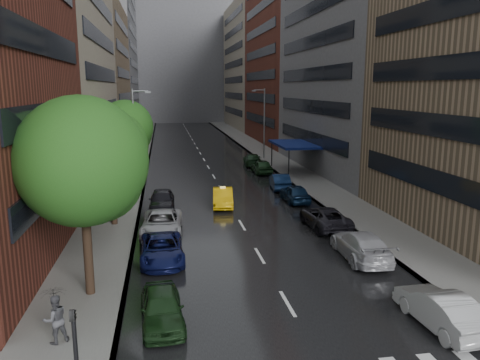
% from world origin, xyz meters
% --- Properties ---
extents(ground, '(220.00, 220.00, 0.00)m').
position_xyz_m(ground, '(0.00, 0.00, 0.00)').
color(ground, gray).
rests_on(ground, ground).
extents(road, '(14.00, 140.00, 0.01)m').
position_xyz_m(road, '(0.00, 50.00, 0.01)').
color(road, black).
rests_on(road, ground).
extents(sidewalk_left, '(4.00, 140.00, 0.15)m').
position_xyz_m(sidewalk_left, '(-9.00, 50.00, 0.07)').
color(sidewalk_left, gray).
rests_on(sidewalk_left, ground).
extents(sidewalk_right, '(4.00, 140.00, 0.15)m').
position_xyz_m(sidewalk_right, '(9.00, 50.00, 0.07)').
color(sidewalk_right, gray).
rests_on(sidewalk_right, ground).
extents(buildings_left, '(8.00, 108.00, 38.00)m').
position_xyz_m(buildings_left, '(-15.00, 58.79, 15.99)').
color(buildings_left, maroon).
rests_on(buildings_left, ground).
extents(buildings_right, '(8.05, 109.10, 36.00)m').
position_xyz_m(buildings_right, '(15.00, 56.70, 15.03)').
color(buildings_right, '#937A5B').
rests_on(buildings_right, ground).
extents(building_far, '(40.00, 14.00, 32.00)m').
position_xyz_m(building_far, '(0.00, 118.00, 16.00)').
color(building_far, slate).
rests_on(building_far, ground).
extents(tree_near, '(5.65, 5.65, 9.00)m').
position_xyz_m(tree_near, '(-8.60, 6.18, 6.16)').
color(tree_near, '#382619').
rests_on(tree_near, ground).
extents(tree_mid, '(4.94, 4.94, 7.88)m').
position_xyz_m(tree_mid, '(-8.60, 17.28, 5.39)').
color(tree_mid, '#382619').
rests_on(tree_mid, ground).
extents(tree_far, '(5.13, 5.13, 8.17)m').
position_xyz_m(tree_far, '(-8.60, 30.83, 5.59)').
color(tree_far, '#382619').
rests_on(tree_far, ground).
extents(taxi, '(1.99, 4.53, 1.45)m').
position_xyz_m(taxi, '(-0.63, 21.40, 0.72)').
color(taxi, '#EBB10C').
rests_on(taxi, ground).
extents(parked_cars_left, '(2.82, 22.32, 1.60)m').
position_xyz_m(parked_cars_left, '(-5.40, 13.12, 0.74)').
color(parked_cars_left, black).
rests_on(parked_cars_left, ground).
extents(parked_cars_right, '(2.49, 44.22, 1.54)m').
position_xyz_m(parked_cars_right, '(5.40, 20.61, 0.74)').
color(parked_cars_right, '#B8B8B8').
rests_on(parked_cars_right, ground).
extents(ped_black_umbrella, '(1.11, 1.02, 2.09)m').
position_xyz_m(ped_black_umbrella, '(-9.19, 2.05, 1.38)').
color(ped_black_umbrella, '#4C4C51').
rests_on(ped_black_umbrella, sidewalk_left).
extents(traffic_light, '(0.18, 0.15, 3.45)m').
position_xyz_m(traffic_light, '(-7.60, -2.58, 2.23)').
color(traffic_light, black).
rests_on(traffic_light, sidewalk_left).
extents(street_lamp_left, '(1.74, 0.22, 9.00)m').
position_xyz_m(street_lamp_left, '(-7.72, 30.00, 4.89)').
color(street_lamp_left, gray).
rests_on(street_lamp_left, sidewalk_left).
extents(street_lamp_right, '(1.74, 0.22, 9.00)m').
position_xyz_m(street_lamp_right, '(7.72, 45.00, 4.89)').
color(street_lamp_right, gray).
rests_on(street_lamp_right, sidewalk_right).
extents(awning, '(4.00, 8.00, 3.12)m').
position_xyz_m(awning, '(8.98, 35.00, 3.13)').
color(awning, navy).
rests_on(awning, sidewalk_right).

